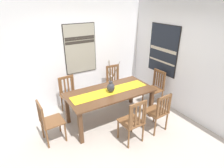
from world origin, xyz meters
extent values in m
cube|color=#B2A89E|center=(0.00, 0.00, -0.01)|extent=(6.40, 6.40, 0.03)
cube|color=silver|center=(0.00, 1.86, 1.35)|extent=(6.40, 0.12, 2.70)
cube|color=silver|center=(1.86, 0.00, 1.35)|extent=(0.12, 6.40, 2.70)
cube|color=#51331E|center=(0.11, 0.55, 0.74)|extent=(1.99, 0.96, 0.03)
cube|color=#51331E|center=(-0.80, 0.15, 0.36)|extent=(0.08, 0.08, 0.72)
cube|color=#51331E|center=(1.03, 0.15, 0.36)|extent=(0.08, 0.08, 0.72)
cube|color=#51331E|center=(-0.80, 0.95, 0.36)|extent=(0.08, 0.08, 0.72)
cube|color=#51331E|center=(1.03, 0.95, 0.36)|extent=(0.08, 0.08, 0.72)
cube|color=gold|center=(0.11, 0.55, 0.76)|extent=(1.83, 0.36, 0.01)
ellipsoid|color=#333338|center=(0.10, 0.50, 0.87)|extent=(0.18, 0.15, 0.23)
cylinder|color=#333338|center=(0.10, 0.50, 1.00)|extent=(0.09, 0.09, 0.05)
cylinder|color=brown|center=(0.15, 0.48, 1.16)|extent=(0.10, 0.05, 0.27)
cylinder|color=brown|center=(0.20, 0.48, 1.24)|extent=(0.21, 0.04, 0.43)
cylinder|color=brown|center=(0.06, 0.42, 1.20)|extent=(0.09, 0.16, 0.36)
cylinder|color=brown|center=(0.08, 0.52, 1.25)|extent=(0.05, 0.04, 0.47)
cylinder|color=brown|center=(0.16, 0.44, 1.21)|extent=(0.12, 0.14, 0.37)
cylinder|color=brown|center=(0.08, 0.53, 1.17)|extent=(0.06, 0.06, 0.30)
cylinder|color=brown|center=(0.10, 0.54, 1.26)|extent=(0.01, 0.08, 0.48)
sphere|color=silver|center=(0.13, 0.54, 1.12)|extent=(0.05, 0.05, 0.05)
cube|color=brown|center=(-1.24, 0.53, 0.45)|extent=(0.44, 0.44, 0.03)
cylinder|color=brown|center=(-1.07, 0.72, 0.22)|extent=(0.04, 0.04, 0.44)
cylinder|color=brown|center=(-1.05, 0.36, 0.22)|extent=(0.04, 0.04, 0.44)
cylinder|color=brown|center=(-1.43, 0.70, 0.22)|extent=(0.04, 0.04, 0.44)
cylinder|color=brown|center=(-1.41, 0.34, 0.22)|extent=(0.04, 0.04, 0.44)
cube|color=brown|center=(-1.44, 0.70, 0.69)|extent=(0.04, 0.04, 0.45)
cube|color=brown|center=(-1.42, 0.34, 0.69)|extent=(0.04, 0.04, 0.45)
cube|color=brown|center=(-1.43, 0.52, 0.88)|extent=(0.05, 0.38, 0.06)
cube|color=brown|center=(-1.43, 0.64, 0.67)|extent=(0.02, 0.04, 0.36)
cube|color=brown|center=(-1.43, 0.52, 0.67)|extent=(0.02, 0.04, 0.36)
cube|color=brown|center=(-1.42, 0.41, 0.67)|extent=(0.02, 0.04, 0.36)
cube|color=brown|center=(0.77, 1.37, 0.45)|extent=(0.45, 0.45, 0.03)
cylinder|color=brown|center=(0.94, 1.17, 0.22)|extent=(0.04, 0.04, 0.44)
cylinder|color=brown|center=(0.58, 1.20, 0.22)|extent=(0.04, 0.04, 0.44)
cylinder|color=brown|center=(0.96, 1.53, 0.22)|extent=(0.04, 0.04, 0.44)
cylinder|color=brown|center=(0.60, 1.56, 0.22)|extent=(0.04, 0.04, 0.44)
cube|color=brown|center=(0.96, 1.54, 0.71)|extent=(0.04, 0.04, 0.51)
cube|color=brown|center=(0.60, 1.57, 0.71)|extent=(0.04, 0.04, 0.51)
cube|color=brown|center=(0.78, 1.55, 0.94)|extent=(0.38, 0.06, 0.06)
cube|color=brown|center=(0.94, 1.55, 0.70)|extent=(0.04, 0.02, 0.42)
cube|color=brown|center=(0.86, 1.55, 0.70)|extent=(0.04, 0.02, 0.42)
cube|color=brown|center=(0.78, 1.55, 0.70)|extent=(0.04, 0.02, 0.42)
cube|color=brown|center=(0.71, 1.56, 0.70)|extent=(0.04, 0.02, 0.42)
cube|color=brown|center=(0.63, 1.56, 0.70)|extent=(0.04, 0.02, 0.42)
cube|color=brown|center=(0.77, -0.27, 0.45)|extent=(0.45, 0.45, 0.03)
cylinder|color=brown|center=(0.58, -0.10, 0.22)|extent=(0.04, 0.04, 0.44)
cylinder|color=brown|center=(0.94, -0.08, 0.22)|extent=(0.04, 0.04, 0.44)
cylinder|color=brown|center=(0.61, -0.46, 0.22)|extent=(0.04, 0.04, 0.44)
cylinder|color=brown|center=(0.96, -0.44, 0.22)|extent=(0.04, 0.04, 0.44)
cube|color=brown|center=(0.61, -0.47, 0.69)|extent=(0.04, 0.04, 0.45)
cube|color=brown|center=(0.97, -0.45, 0.69)|extent=(0.04, 0.04, 0.45)
cube|color=brown|center=(0.79, -0.46, 0.88)|extent=(0.38, 0.06, 0.06)
cube|color=brown|center=(0.63, -0.47, 0.67)|extent=(0.04, 0.02, 0.36)
cube|color=brown|center=(0.71, -0.46, 0.67)|extent=(0.04, 0.02, 0.36)
cube|color=brown|center=(0.79, -0.46, 0.67)|extent=(0.04, 0.02, 0.36)
cube|color=brown|center=(0.86, -0.45, 0.67)|extent=(0.04, 0.02, 0.36)
cube|color=brown|center=(0.94, -0.45, 0.67)|extent=(0.04, 0.02, 0.36)
cube|color=brown|center=(-0.57, 1.35, 0.45)|extent=(0.45, 0.45, 0.03)
cylinder|color=brown|center=(-0.38, 1.18, 0.22)|extent=(0.04, 0.04, 0.44)
cylinder|color=brown|center=(-0.74, 1.15, 0.22)|extent=(0.04, 0.04, 0.44)
cylinder|color=brown|center=(-0.41, 1.54, 0.22)|extent=(0.04, 0.04, 0.44)
cylinder|color=brown|center=(-0.76, 1.51, 0.22)|extent=(0.04, 0.04, 0.44)
cube|color=brown|center=(-0.41, 1.55, 0.69)|extent=(0.04, 0.04, 0.46)
cube|color=brown|center=(-0.76, 1.52, 0.69)|extent=(0.04, 0.04, 0.46)
cube|color=brown|center=(-0.59, 1.54, 0.90)|extent=(0.38, 0.06, 0.06)
cube|color=brown|center=(-0.45, 1.55, 0.68)|extent=(0.04, 0.02, 0.37)
cube|color=brown|center=(-0.54, 1.54, 0.68)|extent=(0.04, 0.02, 0.37)
cube|color=brown|center=(-0.63, 1.53, 0.68)|extent=(0.04, 0.02, 0.37)
cube|color=brown|center=(-0.72, 1.53, 0.68)|extent=(0.04, 0.02, 0.37)
cube|color=brown|center=(1.46, 0.57, 0.45)|extent=(0.43, 0.43, 0.03)
cylinder|color=brown|center=(1.29, 0.39, 0.22)|extent=(0.04, 0.04, 0.44)
cylinder|color=brown|center=(1.28, 0.75, 0.22)|extent=(0.04, 0.04, 0.44)
cylinder|color=brown|center=(1.65, 0.40, 0.22)|extent=(0.04, 0.04, 0.44)
cylinder|color=brown|center=(1.64, 0.76, 0.22)|extent=(0.04, 0.04, 0.44)
cube|color=brown|center=(1.66, 0.40, 0.71)|extent=(0.04, 0.04, 0.49)
cube|color=brown|center=(1.65, 0.76, 0.71)|extent=(0.04, 0.04, 0.49)
cube|color=brown|center=(1.65, 0.58, 0.93)|extent=(0.05, 0.38, 0.06)
cube|color=brown|center=(1.66, 0.43, 0.69)|extent=(0.02, 0.04, 0.40)
cube|color=brown|center=(1.66, 0.50, 0.69)|extent=(0.02, 0.04, 0.40)
cube|color=brown|center=(1.65, 0.58, 0.69)|extent=(0.02, 0.04, 0.40)
cube|color=brown|center=(1.65, 0.65, 0.69)|extent=(0.02, 0.04, 0.40)
cube|color=brown|center=(1.65, 0.73, 0.69)|extent=(0.02, 0.04, 0.40)
cube|color=brown|center=(0.10, -0.28, 0.45)|extent=(0.43, 0.43, 0.03)
cylinder|color=brown|center=(-0.09, -0.11, 0.22)|extent=(0.04, 0.04, 0.44)
cylinder|color=brown|center=(0.27, -0.10, 0.22)|extent=(0.04, 0.04, 0.44)
cylinder|color=brown|center=(-0.08, -0.47, 0.22)|extent=(0.04, 0.04, 0.44)
cylinder|color=brown|center=(0.28, -0.46, 0.22)|extent=(0.04, 0.04, 0.44)
cube|color=brown|center=(-0.08, -0.48, 0.72)|extent=(0.04, 0.04, 0.51)
cube|color=brown|center=(0.28, -0.47, 0.72)|extent=(0.04, 0.04, 0.51)
cube|color=brown|center=(0.10, -0.47, 0.95)|extent=(0.38, 0.04, 0.06)
cube|color=brown|center=(-0.04, -0.47, 0.70)|extent=(0.04, 0.02, 0.42)
cube|color=brown|center=(0.06, -0.47, 0.70)|extent=(0.04, 0.02, 0.42)
cube|color=brown|center=(0.15, -0.47, 0.70)|extent=(0.04, 0.02, 0.42)
cube|color=brown|center=(0.24, -0.47, 0.70)|extent=(0.04, 0.02, 0.42)
cube|color=black|center=(-0.05, 1.80, 1.49)|extent=(0.85, 0.04, 1.27)
cube|color=gray|center=(-0.05, 1.78, 1.49)|extent=(0.82, 0.01, 1.24)
cube|color=#2D2823|center=(-0.05, 1.77, 1.66)|extent=(0.79, 0.00, 0.07)
cube|color=#2D2823|center=(-0.05, 1.77, 1.74)|extent=(0.79, 0.00, 0.04)
cube|color=#2D2823|center=(-0.05, 1.77, 1.79)|extent=(0.79, 0.00, 0.04)
cube|color=black|center=(1.80, 0.69, 1.46)|extent=(0.04, 0.96, 1.28)
cube|color=black|center=(1.78, 0.69, 1.46)|extent=(0.01, 0.93, 1.25)
cube|color=#B2A893|center=(1.77, 0.69, 1.15)|extent=(0.00, 0.90, 0.05)
cube|color=#B2A893|center=(1.77, 0.69, 1.47)|extent=(0.00, 0.90, 0.08)
camera|label=1|loc=(-1.81, -2.71, 2.68)|focal=30.04mm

